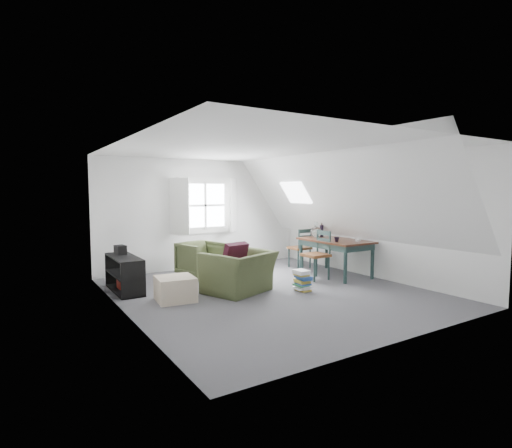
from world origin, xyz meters
TOP-DOWN VIEW (x-y plane):
  - floor at (0.00, 0.00)m, footprint 5.50×5.50m
  - ceiling at (0.00, 0.00)m, footprint 5.50×5.50m
  - wall_back at (0.00, 2.75)m, footprint 5.00×0.00m
  - wall_front at (0.00, -2.75)m, footprint 5.00×0.00m
  - wall_left at (-2.50, 0.00)m, footprint 0.00×5.50m
  - wall_right at (2.50, 0.00)m, footprint 0.00×5.50m
  - slope_left at (-1.55, 0.00)m, footprint 3.19×5.50m
  - slope_right at (1.55, 0.00)m, footprint 3.19×5.50m
  - dormer_window at (0.00, 2.68)m, footprint 1.71×0.35m
  - skylight at (1.55, 1.30)m, footprint 0.35×0.75m
  - armchair_near at (-0.48, 0.28)m, footprint 1.38×1.30m
  - armchair_far at (-0.53, 1.80)m, footprint 0.94×0.96m
  - throw_pillow at (-0.48, 0.43)m, footprint 0.49×0.33m
  - ottoman at (-1.63, 0.36)m, footprint 0.65×0.65m
  - dining_table at (1.95, 0.45)m, footprint 0.91×1.52m
  - demijohn at (1.80, 0.90)m, footprint 0.24×0.24m
  - vase_twigs at (2.05, 1.00)m, footprint 0.08×0.09m
  - cup at (1.70, 0.15)m, footprint 0.13×0.13m
  - paper_box at (2.15, -0.00)m, footprint 0.13×0.11m
  - dining_chair_far at (1.84, 1.48)m, footprint 0.43×0.43m
  - dining_chair_near at (1.38, 0.37)m, footprint 0.46×0.46m
  - media_shelf at (-2.17, 1.40)m, footprint 0.41×1.22m
  - electronics_box at (-2.17, 1.70)m, footprint 0.19×0.25m
  - magazine_stack at (0.52, -0.23)m, footprint 0.28×0.33m

SIDE VIEW (x-z plane):
  - floor at x=0.00m, z-range 0.00..0.00m
  - armchair_near at x=-0.48m, z-range -0.36..0.36m
  - armchair_far at x=-0.53m, z-range -0.37..0.37m
  - magazine_stack at x=0.52m, z-range 0.00..0.37m
  - ottoman at x=-1.63m, z-range 0.00..0.39m
  - media_shelf at x=-2.17m, z-range -0.03..0.59m
  - dining_chair_far at x=1.84m, z-range 0.02..0.94m
  - dining_chair_near at x=1.38m, z-range 0.02..1.00m
  - throw_pillow at x=-0.48m, z-range 0.40..0.87m
  - dining_table at x=1.95m, z-range 0.28..1.04m
  - electronics_box at x=-2.17m, z-range 0.61..0.79m
  - cup at x=1.70m, z-range 0.71..0.81m
  - paper_box at x=2.15m, z-range 0.76..0.80m
  - demijohn at x=1.80m, z-range 0.73..1.07m
  - vase_twigs at x=2.05m, z-range 0.58..1.23m
  - wall_back at x=0.00m, z-range -1.25..3.75m
  - wall_front at x=0.00m, z-range -1.25..3.75m
  - wall_left at x=-2.50m, z-range -1.50..4.00m
  - wall_right at x=2.50m, z-range -1.50..4.00m
  - dormer_window at x=0.00m, z-range 0.80..2.10m
  - skylight at x=1.55m, z-range 1.51..1.98m
  - slope_left at x=-1.55m, z-range -0.47..4.02m
  - slope_right at x=1.55m, z-range -0.47..4.02m
  - ceiling at x=0.00m, z-range 2.50..2.50m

